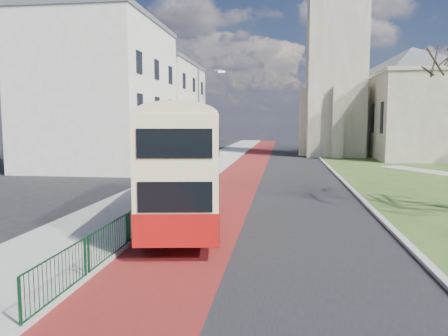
# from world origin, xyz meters

# --- Properties ---
(ground) EXTENTS (160.00, 160.00, 0.00)m
(ground) POSITION_xyz_m (0.00, 0.00, 0.00)
(ground) COLOR black
(ground) RESTS_ON ground
(road_carriageway) EXTENTS (9.00, 120.00, 0.01)m
(road_carriageway) POSITION_xyz_m (1.50, 20.00, 0.01)
(road_carriageway) COLOR black
(road_carriageway) RESTS_ON ground
(bus_lane) EXTENTS (3.40, 120.00, 0.01)m
(bus_lane) POSITION_xyz_m (-1.20, 20.00, 0.01)
(bus_lane) COLOR #591414
(bus_lane) RESTS_ON ground
(pavement_west) EXTENTS (4.00, 120.00, 0.12)m
(pavement_west) POSITION_xyz_m (-5.00, 20.00, 0.06)
(pavement_west) COLOR gray
(pavement_west) RESTS_ON ground
(kerb_west) EXTENTS (0.25, 120.00, 0.13)m
(kerb_west) POSITION_xyz_m (-3.00, 20.00, 0.07)
(kerb_west) COLOR #999993
(kerb_west) RESTS_ON ground
(kerb_east) EXTENTS (0.25, 80.00, 0.13)m
(kerb_east) POSITION_xyz_m (6.10, 22.00, 0.07)
(kerb_east) COLOR #999993
(kerb_east) RESTS_ON ground
(pedestrian_railing) EXTENTS (0.07, 24.00, 1.12)m
(pedestrian_railing) POSITION_xyz_m (-2.95, 4.00, 0.55)
(pedestrian_railing) COLOR #0C361A
(pedestrian_railing) RESTS_ON ground
(gothic_church) EXTENTS (16.38, 18.00, 40.00)m
(gothic_church) POSITION_xyz_m (12.56, 38.00, 13.13)
(gothic_church) COLOR gray
(gothic_church) RESTS_ON ground
(street_block_near) EXTENTS (10.30, 14.30, 13.00)m
(street_block_near) POSITION_xyz_m (-14.00, 22.00, 6.51)
(street_block_near) COLOR beige
(street_block_near) RESTS_ON ground
(street_block_far) EXTENTS (10.30, 16.30, 11.50)m
(street_block_far) POSITION_xyz_m (-14.00, 38.00, 5.76)
(street_block_far) COLOR beige
(street_block_far) RESTS_ON ground
(streetlamp) EXTENTS (2.13, 0.18, 8.00)m
(streetlamp) POSITION_xyz_m (-4.35, 18.00, 4.59)
(streetlamp) COLOR gray
(streetlamp) RESTS_ON pavement_west
(bus) EXTENTS (4.08, 10.90, 4.45)m
(bus) POSITION_xyz_m (-1.77, 1.56, 2.54)
(bus) COLOR #9F100E
(bus) RESTS_ON ground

